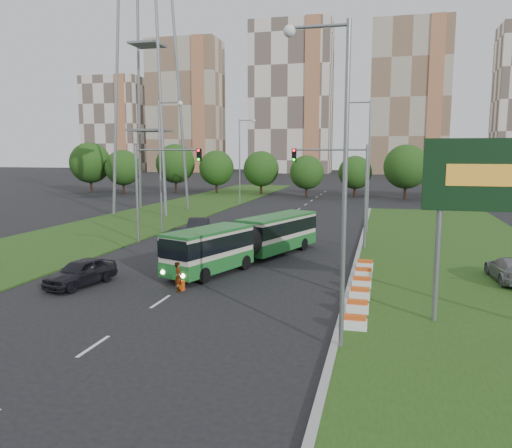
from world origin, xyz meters
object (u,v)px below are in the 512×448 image
(articulated_bus, at_px, (247,240))
(car_median, at_px, (511,269))
(transmission_pylon, at_px, (147,27))
(pedestrian, at_px, (178,277))
(car_left_near, at_px, (81,272))
(car_left_far, at_px, (198,227))
(billboard, at_px, (499,183))
(shopping_trolley, at_px, (181,285))
(traffic_mast_median, at_px, (344,180))
(traffic_mast_left, at_px, (155,178))

(articulated_bus, bearing_deg, car_median, 13.21)
(transmission_pylon, height_order, pedestrian, transmission_pylon)
(articulated_bus, xyz_separation_m, car_left_near, (-7.37, -8.25, -0.75))
(car_left_near, bearing_deg, articulated_bus, 60.39)
(car_left_far, relative_size, car_median, 0.99)
(billboard, xyz_separation_m, pedestrian, (-15.06, 1.89, -5.35))
(pedestrian, height_order, shopping_trolley, pedestrian)
(car_median, xyz_separation_m, shopping_trolley, (-17.63, -5.90, -0.58))
(traffic_mast_median, bearing_deg, car_left_far, 166.50)
(car_left_far, bearing_deg, transmission_pylon, 114.06)
(traffic_mast_median, relative_size, shopping_trolley, 14.58)
(car_left_far, xyz_separation_m, car_median, (23.14, -11.08, 0.06))
(billboard, distance_m, traffic_mast_median, 17.68)
(traffic_mast_left, bearing_deg, billboard, -33.55)
(traffic_mast_left, distance_m, pedestrian, 15.80)
(articulated_bus, bearing_deg, shopping_trolley, -81.18)
(billboard, bearing_deg, pedestrian, 172.85)
(traffic_mast_median, height_order, shopping_trolley, traffic_mast_median)
(transmission_pylon, relative_size, articulated_bus, 2.95)
(transmission_pylon, relative_size, car_median, 9.14)
(traffic_mast_median, height_order, car_median, traffic_mast_median)
(articulated_bus, height_order, car_median, articulated_bus)
(articulated_bus, bearing_deg, car_left_near, -111.81)
(billboard, height_order, shopping_trolley, billboard)
(car_median, height_order, shopping_trolley, car_median)
(traffic_mast_left, xyz_separation_m, shopping_trolley, (7.59, -12.84, -5.08))
(car_left_far, bearing_deg, pedestrian, -86.52)
(billboard, relative_size, car_left_near, 1.80)
(car_left_near, height_order, car_left_far, car_left_far)
(articulated_bus, xyz_separation_m, shopping_trolley, (-1.54, -7.80, -1.23))
(transmission_pylon, bearing_deg, pedestrian, -61.84)
(billboard, relative_size, shopping_trolley, 14.58)
(traffic_mast_median, relative_size, car_left_far, 1.68)
(car_left_far, height_order, car_median, car_left_far)
(articulated_bus, xyz_separation_m, car_median, (16.10, -1.90, -0.66))
(traffic_mast_median, xyz_separation_m, shopping_trolley, (-7.57, -13.84, -5.08))
(transmission_pylon, xyz_separation_m, car_left_far, (11.70, -14.86, -21.22))
(shopping_trolley, bearing_deg, transmission_pylon, 123.37)
(traffic_mast_median, bearing_deg, shopping_trolley, -118.66)
(car_left_far, relative_size, pedestrian, 2.93)
(billboard, relative_size, transmission_pylon, 0.18)
(traffic_mast_left, height_order, pedestrian, traffic_mast_left)
(car_left_near, relative_size, car_median, 0.92)
(articulated_bus, bearing_deg, billboard, -16.47)
(car_median, bearing_deg, transmission_pylon, -40.27)
(car_left_near, bearing_deg, car_median, 27.30)
(traffic_mast_median, distance_m, transmission_pylon, 34.86)
(car_median, distance_m, shopping_trolley, 18.60)
(traffic_mast_median, distance_m, shopping_trolley, 16.57)
(transmission_pylon, bearing_deg, traffic_mast_median, -36.00)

